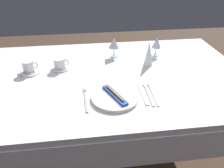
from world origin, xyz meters
name	(u,v)px	position (x,y,z in m)	size (l,w,h in m)	color
ground_plane	(109,153)	(0.00, 0.00, 0.00)	(6.00, 6.00, 0.00)	#4C3828
dining_table	(108,85)	(0.00, 0.00, 0.66)	(1.80, 1.11, 0.74)	white
dinner_plate	(115,97)	(0.01, -0.27, 0.75)	(0.26, 0.26, 0.02)	white
toothbrush_package	(115,95)	(0.01, -0.27, 0.77)	(0.12, 0.21, 0.02)	blue
fork_outer	(86,98)	(-0.15, -0.25, 0.74)	(0.03, 0.23, 0.00)	beige
dinner_knife	(143,95)	(0.17, -0.26, 0.74)	(0.02, 0.21, 0.00)	beige
spoon_soup	(147,91)	(0.20, -0.23, 0.74)	(0.03, 0.23, 0.01)	beige
spoon_dessert	(152,91)	(0.23, -0.23, 0.74)	(0.03, 0.23, 0.01)	beige
saucer_left	(30,72)	(-0.51, 0.09, 0.74)	(0.14, 0.14, 0.01)	white
coffee_cup_left	(29,66)	(-0.50, 0.09, 0.79)	(0.10, 0.07, 0.07)	white
saucer_right	(60,68)	(-0.31, 0.12, 0.74)	(0.12, 0.12, 0.01)	white
coffee_cup_right	(60,63)	(-0.31, 0.12, 0.78)	(0.10, 0.08, 0.07)	white
wine_glass_centre	(157,44)	(0.39, 0.25, 0.83)	(0.06, 0.06, 0.14)	silver
wine_glass_left	(114,44)	(0.08, 0.27, 0.84)	(0.08, 0.08, 0.14)	silver
napkin_folded	(149,54)	(0.29, 0.10, 0.83)	(0.06, 0.06, 0.17)	white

